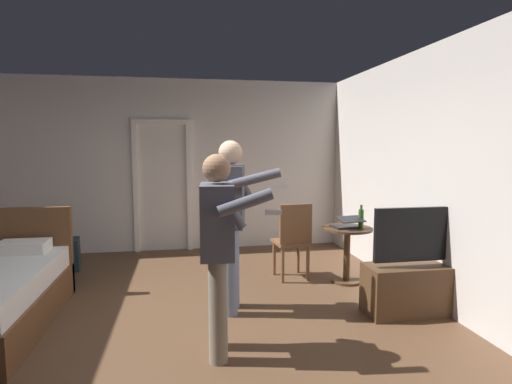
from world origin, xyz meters
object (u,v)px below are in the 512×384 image
Objects in this scene: tv_flatscreen at (415,282)px; person_striped_shirt at (232,214)px; side_table at (347,245)px; suitcase_dark at (56,255)px; laptop at (347,224)px; wooden_chair at (293,238)px; suitcase_small at (47,265)px; bottle_on_table at (361,218)px; person_blue_shirt at (218,241)px.

person_striped_shirt reaches higher than tv_flatscreen.
person_striped_shirt reaches higher than side_table.
suitcase_dark is at bearing 163.10° from side_table.
laptop is 0.38× the size of wooden_chair.
tv_flatscreen is 2.92× the size of laptop.
person_striped_shirt is at bearing -135.23° from wooden_chair.
bottle_on_table is at bearing 0.64° from suitcase_small.
suitcase_small is at bearing 167.70° from bottle_on_table.
person_blue_shirt is (-1.10, -1.76, 0.41)m from wooden_chair.
wooden_chair is 3.25m from suitcase_dark.
suitcase_dark is at bearing 163.47° from wooden_chair.
side_table is at bearing 61.76° from laptop.
tv_flatscreen is 1.11× the size of wooden_chair.
person_striped_shirt reaches higher than person_blue_shirt.
wooden_chair is at bearing 58.06° from person_blue_shirt.
side_table is 3.83m from suitcase_small.
bottle_on_table is at bearing -12.94° from laptop.
suitcase_dark is (-3.74, 1.14, -0.25)m from side_table.
wooden_chair is (-0.95, 1.26, 0.22)m from tv_flatscreen.
suitcase_small is at bearing -99.12° from suitcase_dark.
tv_flatscreen is 4.44m from suitcase_small.
person_striped_shirt reaches higher than wooden_chair.
laptop is 0.18m from bottle_on_table.
wooden_chair is at bearing -25.17° from suitcase_dark.
person_striped_shirt is at bearing -156.63° from side_table.
side_table is at bearing 106.52° from tv_flatscreen.
person_blue_shirt reaches higher than wooden_chair.
person_blue_shirt is 0.91m from person_striped_shirt.
laptop reaches higher than suitcase_small.
wooden_chair is at bearing 159.20° from bottle_on_table.
wooden_chair is 1.33m from person_striped_shirt.
tv_flatscreen is 0.62× the size of person_striped_shirt.
suitcase_small is (-3.72, 0.81, -0.56)m from laptop.
person_striped_shirt reaches higher than suitcase_dark.
tv_flatscreen reaches higher than bottle_on_table.
bottle_on_table is 4.03m from suitcase_small.
person_striped_shirt is (-1.66, -0.58, 0.19)m from bottle_on_table.
suitcase_dark is at bearing 126.77° from person_blue_shirt.
bottle_on_table reaches higher than wooden_chair.
person_blue_shirt is 3.15m from suitcase_small.
person_striped_shirt is at bearing -19.75° from suitcase_small.
bottle_on_table reaches higher than side_table.
tv_flatscreen reaches higher than suitcase_small.
side_table is 0.42× the size of person_blue_shirt.
tv_flatscreen is 4.60m from suitcase_dark.
laptop is at bearing 22.31° from person_striped_shirt.
suitcase_small is at bearing 130.96° from person_blue_shirt.
side_table is at bearing -18.68° from wooden_chair.
suitcase_dark is at bearing 151.71° from tv_flatscreen.
wooden_chair is at bearing 161.32° from side_table.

